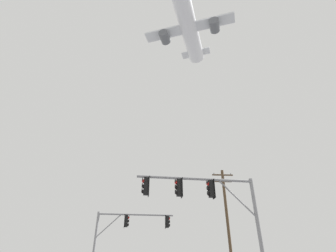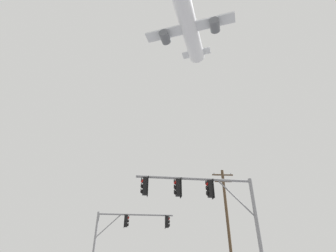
{
  "view_description": "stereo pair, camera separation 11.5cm",
  "coord_description": "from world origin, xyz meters",
  "px_view_note": "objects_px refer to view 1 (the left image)",
  "views": [
    {
      "loc": [
        -0.51,
        -5.64,
        1.64
      ],
      "look_at": [
        1.06,
        19.41,
        15.63
      ],
      "focal_mm": 26.9,
      "sensor_mm": 36.0,
      "label": 1
    },
    {
      "loc": [
        -0.39,
        -5.65,
        1.64
      ],
      "look_at": [
        1.06,
        19.41,
        15.63
      ],
      "focal_mm": 26.9,
      "sensor_mm": 36.0,
      "label": 2
    }
  ],
  "objects_px": {
    "signal_pole_near": "(209,201)",
    "utility_pole": "(227,219)",
    "signal_pole_far": "(125,230)",
    "airplane": "(188,24)"
  },
  "relations": [
    {
      "from": "signal_pole_near",
      "to": "utility_pole",
      "type": "distance_m",
      "value": 12.59
    },
    {
      "from": "utility_pole",
      "to": "airplane",
      "type": "xyz_separation_m",
      "value": [
        0.24,
        16.63,
        48.69
      ]
    },
    {
      "from": "signal_pole_far",
      "to": "signal_pole_near",
      "type": "bearing_deg",
      "value": -58.54
    },
    {
      "from": "utility_pole",
      "to": "airplane",
      "type": "distance_m",
      "value": 51.45
    },
    {
      "from": "signal_pole_near",
      "to": "signal_pole_far",
      "type": "relative_size",
      "value": 1.05
    },
    {
      "from": "signal_pole_near",
      "to": "utility_pole",
      "type": "height_order",
      "value": "utility_pole"
    },
    {
      "from": "utility_pole",
      "to": "airplane",
      "type": "bearing_deg",
      "value": 89.17
    },
    {
      "from": "signal_pole_near",
      "to": "utility_pole",
      "type": "xyz_separation_m",
      "value": [
        4.34,
        11.79,
        0.9
      ]
    },
    {
      "from": "signal_pole_near",
      "to": "utility_pole",
      "type": "relative_size",
      "value": 0.62
    },
    {
      "from": "utility_pole",
      "to": "signal_pole_far",
      "type": "bearing_deg",
      "value": -159.93
    }
  ]
}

